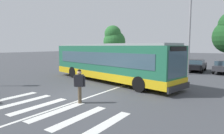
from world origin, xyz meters
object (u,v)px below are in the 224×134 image
(parked_car_charcoal, at_px, (223,66))
(twin_arm_street_lamp, at_px, (190,17))
(pedestrian_crossing_street, at_px, (80,84))
(parked_car_silver, at_px, (152,62))
(parked_car_champagne, at_px, (133,62))
(background_tree_left, at_px, (114,39))
(parked_car_black, at_px, (196,65))
(parked_car_red, at_px, (173,63))
(city_transit_bus, at_px, (109,62))

(parked_car_charcoal, distance_m, twin_arm_street_lamp, 6.54)
(pedestrian_crossing_street, height_order, parked_car_silver, pedestrian_crossing_street)
(parked_car_champagne, xyz_separation_m, background_tree_left, (-4.89, 2.73, 3.19))
(parked_car_black, bearing_deg, parked_car_red, 177.17)
(city_transit_bus, bearing_deg, parked_car_charcoal, 55.32)
(pedestrian_crossing_street, height_order, twin_arm_street_lamp, twin_arm_street_lamp)
(parked_car_red, distance_m, parked_car_charcoal, 5.31)
(parked_car_black, bearing_deg, twin_arm_street_lamp, -93.70)
(pedestrian_crossing_street, xyz_separation_m, parked_car_charcoal, (5.20, 16.49, -0.20))
(parked_car_champagne, height_order, parked_car_black, same)
(parked_car_silver, relative_size, twin_arm_street_lamp, 0.48)
(parked_car_black, distance_m, twin_arm_street_lamp, 5.81)
(city_transit_bus, height_order, pedestrian_crossing_street, city_transit_bus)
(parked_car_champagne, height_order, background_tree_left, background_tree_left)
(pedestrian_crossing_street, relative_size, background_tree_left, 0.28)
(parked_car_champagne, bearing_deg, background_tree_left, 150.85)
(parked_car_champagne, distance_m, parked_car_charcoal, 10.84)
(parked_car_champagne, relative_size, parked_car_red, 1.02)
(parked_car_red, distance_m, parked_car_black, 2.58)
(twin_arm_street_lamp, bearing_deg, parked_car_silver, 148.34)
(pedestrian_crossing_street, distance_m, parked_car_silver, 16.78)
(parked_car_silver, xyz_separation_m, parked_car_black, (5.29, -0.13, 0.00))
(parked_car_black, relative_size, twin_arm_street_lamp, 0.48)
(pedestrian_crossing_street, height_order, parked_car_charcoal, pedestrian_crossing_street)
(parked_car_champagne, bearing_deg, city_transit_bus, -72.01)
(parked_car_charcoal, bearing_deg, twin_arm_street_lamp, -133.45)
(background_tree_left, bearing_deg, twin_arm_street_lamp, -24.06)
(pedestrian_crossing_street, xyz_separation_m, background_tree_left, (-10.53, 19.12, 2.98))
(parked_car_champagne, distance_m, parked_car_black, 8.11)
(parked_car_silver, distance_m, parked_car_black, 5.29)
(parked_car_black, bearing_deg, background_tree_left, 168.26)
(parked_car_red, bearing_deg, twin_arm_street_lamp, -52.79)
(parked_car_silver, bearing_deg, parked_car_champagne, -176.92)
(pedestrian_crossing_street, xyz_separation_m, parked_car_champagne, (-5.63, 16.39, -0.20))
(parked_car_red, bearing_deg, parked_car_charcoal, -0.60)
(parked_car_silver, bearing_deg, background_tree_left, 161.53)
(city_transit_bus, distance_m, parked_car_champagne, 11.17)
(city_transit_bus, bearing_deg, background_tree_left, 122.03)
(parked_car_black, bearing_deg, parked_car_champagne, -179.81)
(parked_car_silver, distance_m, parked_car_charcoal, 8.02)
(parked_car_charcoal, bearing_deg, parked_car_champagne, -179.48)
(city_transit_bus, bearing_deg, parked_car_red, 79.01)
(parked_car_silver, xyz_separation_m, background_tree_left, (-7.71, 2.58, 3.19))
(city_transit_bus, height_order, twin_arm_street_lamp, twin_arm_street_lamp)
(city_transit_bus, relative_size, parked_car_champagne, 2.68)
(city_transit_bus, bearing_deg, parked_car_black, 66.27)
(parked_car_champagne, distance_m, background_tree_left, 6.44)
(parked_car_red, relative_size, parked_car_charcoal, 0.99)
(parked_car_silver, xyz_separation_m, parked_car_charcoal, (8.02, -0.05, 0.00))
(parked_car_charcoal, xyz_separation_m, background_tree_left, (-15.73, 2.63, 3.19))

